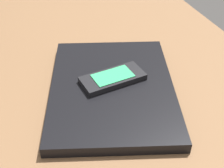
# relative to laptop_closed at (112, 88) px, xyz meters

# --- Properties ---
(desk_surface) EXTENTS (1.20, 0.80, 0.03)m
(desk_surface) POSITION_rel_laptop_closed_xyz_m (0.01, 0.06, -0.02)
(desk_surface) COLOR brown
(desk_surface) RESTS_ON ground
(laptop_closed) EXTENTS (0.36, 0.30, 0.02)m
(laptop_closed) POSITION_rel_laptop_closed_xyz_m (0.00, 0.00, 0.00)
(laptop_closed) COLOR black
(laptop_closed) RESTS_ON desk_surface
(cell_phone_on_laptop) EXTENTS (0.07, 0.13, 0.01)m
(cell_phone_on_laptop) POSITION_rel_laptop_closed_xyz_m (0.01, -0.00, 0.02)
(cell_phone_on_laptop) COLOR black
(cell_phone_on_laptop) RESTS_ON laptop_closed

